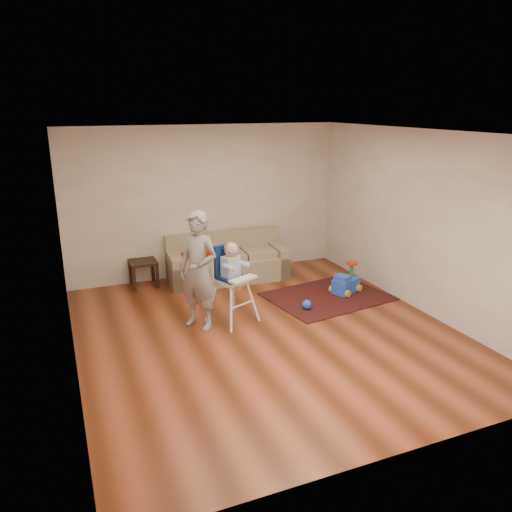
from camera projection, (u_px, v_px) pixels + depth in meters
name	position (u px, v px, depth m)	size (l,w,h in m)	color
ground	(267.00, 333.00, 6.91)	(5.50, 5.50, 0.00)	#54230E
room_envelope	(253.00, 193.00, 6.83)	(5.04, 5.52, 2.72)	beige
sofa	(227.00, 257.00, 8.91)	(2.16, 1.00, 0.81)	gray
side_table	(144.00, 273.00, 8.63)	(0.45, 0.45, 0.45)	black
area_rug	(328.00, 296.00, 8.19)	(1.86, 1.40, 0.01)	black
ride_on_toy	(346.00, 278.00, 8.29)	(0.45, 0.32, 0.49)	blue
toy_ball	(307.00, 305.00, 7.65)	(0.15, 0.15, 0.15)	blue
high_chair	(232.00, 284.00, 7.13)	(0.72, 0.72, 1.20)	white
adult	(198.00, 271.00, 6.89)	(0.61, 0.40, 1.66)	#959698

